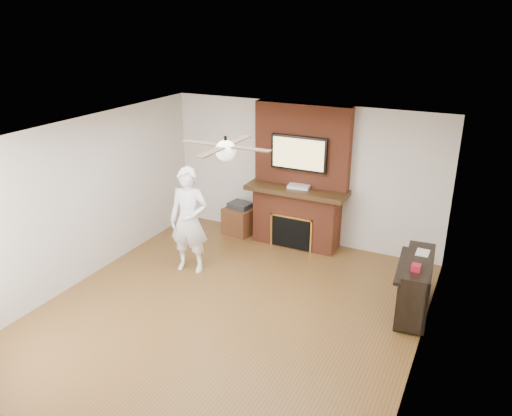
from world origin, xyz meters
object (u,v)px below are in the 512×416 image
at_px(fireplace, 299,191).
at_px(person, 189,220).
at_px(side_table, 240,219).
at_px(piano, 416,284).

bearing_deg(fireplace, person, -124.13).
bearing_deg(fireplace, side_table, -176.60).
distance_m(person, piano, 3.51).
xyz_separation_m(fireplace, side_table, (-1.13, -0.07, -0.72)).
bearing_deg(piano, fireplace, 143.70).
xyz_separation_m(fireplace, piano, (2.30, -1.41, -0.56)).
xyz_separation_m(person, piano, (3.47, 0.31, -0.43)).
bearing_deg(piano, person, -179.75).
height_order(fireplace, person, fireplace).
distance_m(side_table, piano, 3.69).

